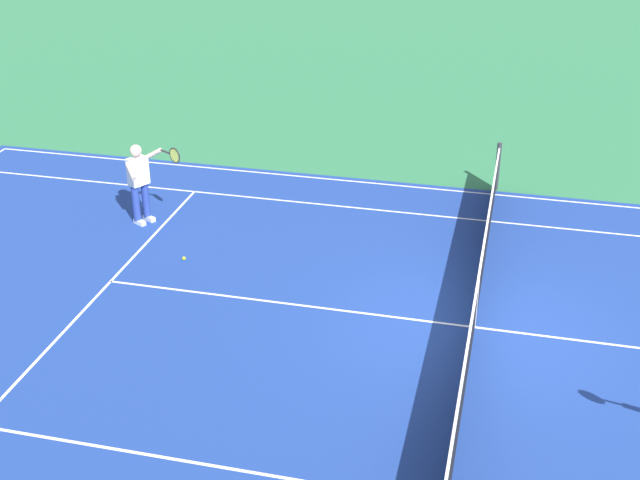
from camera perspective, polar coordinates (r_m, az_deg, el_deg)
ground_plane at (r=14.29m, az=10.12°, el=-5.68°), size 60.00×60.00×0.00m
court_slab at (r=14.29m, az=10.12°, el=-5.68°), size 24.20×11.40×0.00m
court_line_markings at (r=14.29m, az=10.12°, el=-5.67°), size 23.85×11.05×0.01m
tennis_net at (r=14.04m, az=10.28°, el=-3.99°), size 0.10×11.70×1.08m
tennis_player_near at (r=17.55m, az=-11.77°, el=3.93°), size 1.19×0.75×1.70m
tennis_ball at (r=16.26m, az=-8.96°, el=-1.20°), size 0.07×0.07×0.07m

